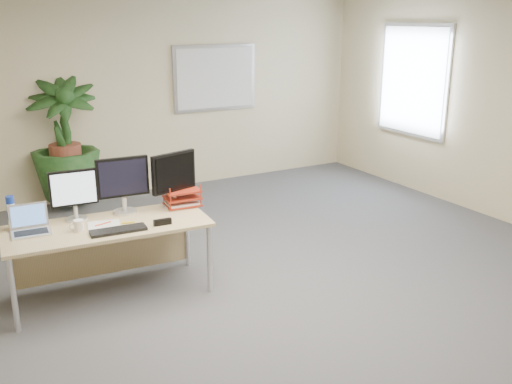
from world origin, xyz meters
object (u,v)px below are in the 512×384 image
monitor_left (74,192)px  laptop (30,225)px  desk (107,236)px  monitor_right (123,181)px  floor_plant (65,152)px

monitor_left → laptop: size_ratio=1.38×
laptop → desk: bearing=-5.5°
desk → monitor_right: bearing=33.6°
floor_plant → monitor_left: bearing=-99.3°
floor_plant → monitor_left: floor_plant is taller
monitor_right → laptop: size_ratio=1.59×
monitor_left → monitor_right: (0.44, -0.02, 0.04)m
monitor_right → desk: bearing=-146.4°
monitor_left → laptop: 0.46m
desk → floor_plant: size_ratio=1.19×
monitor_left → monitor_right: 0.44m
floor_plant → laptop: floor_plant is taller
monitor_left → desk: bearing=-37.2°
floor_plant → monitor_left: size_ratio=3.28×
monitor_right → monitor_left: bearing=177.8°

